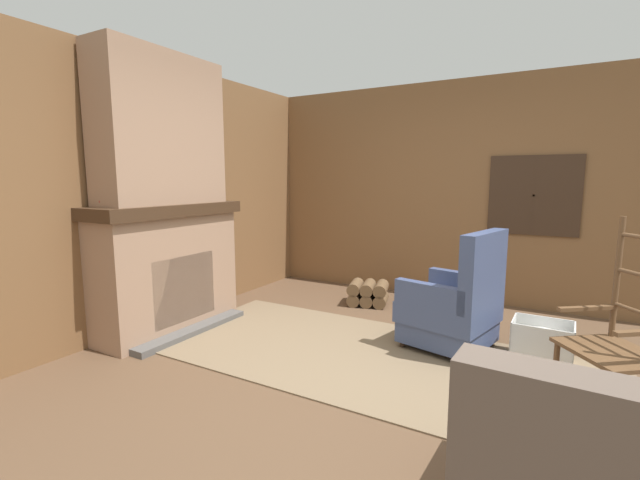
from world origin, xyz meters
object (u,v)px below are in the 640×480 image
Objects in this scene: rocking_chair at (618,354)px; laundry_basket at (542,342)px; storage_case at (191,194)px; decorative_plate_on_mantel at (157,191)px; armchair at (454,308)px; oil_lamp_vase at (104,195)px; firewood_stack at (368,293)px.

rocking_chair reaches higher than laundry_basket.
laundry_basket is at bearing 9.60° from storage_case.
laundry_basket is 1.97× the size of storage_case.
storage_case is 0.95× the size of decorative_plate_on_mantel.
decorative_plate_on_mantel is (-2.61, -0.88, 0.98)m from armchair.
laundry_basket is at bearing 24.81° from oil_lamp_vase.
rocking_chair is 5.10× the size of decorative_plate_on_mantel.
decorative_plate_on_mantel reaches higher than armchair.
armchair is at bearing 18.67° from decorative_plate_on_mantel.
firewood_stack is 2.00m from laundry_basket.
oil_lamp_vase is 1.24× the size of storage_case.
oil_lamp_vase is 0.96m from storage_case.
armchair is 4.55× the size of storage_case.
armchair is 2.30× the size of laundry_basket.
firewood_stack is (-2.27, 1.49, -0.28)m from rocking_chair.
storage_case is at bearing -170.40° from laundry_basket.
armchair is 1.98× the size of firewood_stack.
decorative_plate_on_mantel reaches higher than firewood_stack.
laundry_basket is 3.62m from decorative_plate_on_mantel.
firewood_stack is at bearing 157.19° from laundry_basket.
decorative_plate_on_mantel reaches higher than laundry_basket.
armchair is 3.11m from oil_lamp_vase.
rocking_chair is 4.32× the size of oil_lamp_vase.
storage_case is at bearing -39.89° from rocking_chair.
laundry_basket is at bearing -96.86° from rocking_chair.
armchair is 2.79m from storage_case.
laundry_basket is (0.68, 0.08, -0.20)m from armchair.
storage_case is at bearing 87.15° from decorative_plate_on_mantel.
decorative_plate_on_mantel is (-3.29, -0.96, 1.18)m from laundry_basket.
decorative_plate_on_mantel is at bearing 31.74° from armchair.
oil_lamp_vase is at bearing 42.08° from armchair.
firewood_stack is at bearing 43.13° from storage_case.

